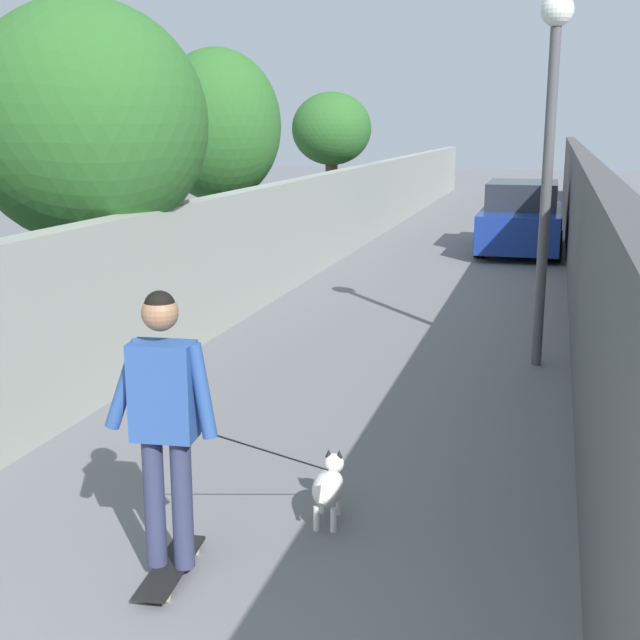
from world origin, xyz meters
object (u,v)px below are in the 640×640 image
dog (328,485)px  tree_left_far (332,131)px  tree_left_mid (87,125)px  car_near (521,219)px  tree_left_near (218,126)px  person_skateboarder (164,409)px  skateboard (171,567)px  lamp_post (551,117)px

dog → tree_left_far: bearing=14.7°
tree_left_mid → tree_left_far: 11.50m
car_near → tree_left_near: bearing=133.9°
tree_left_mid → person_skateboarder: size_ratio=2.39×
skateboard → person_skateboarder: (-0.00, -0.00, 1.05)m
tree_left_mid → dog: tree_left_mid is taller
tree_left_mid → skateboard: tree_left_mid is taller
tree_left_near → person_skateboarder: tree_left_near is taller
dog → skateboard: bearing=143.6°
tree_left_mid → skateboard: 6.10m
tree_left_near → lamp_post: 7.31m
tree_left_near → lamp_post: lamp_post is taller
tree_left_mid → skateboard: (-4.51, -3.08, -2.71)m
tree_left_mid → car_near: tree_left_mid is taller
tree_left_mid → dog: (-3.50, -3.84, -2.51)m
tree_left_mid → dog: 5.76m
tree_left_far → skateboard: (-16.01, -3.18, -2.57)m
person_skateboarder → tree_left_near: bearing=20.4°
tree_left_mid → lamp_post: 5.28m
tree_left_far → dog: bearing=-165.3°
tree_left_near → lamp_post: size_ratio=0.99×
tree_left_near → tree_left_mid: tree_left_mid is taller
lamp_post → dog: (-4.56, 1.34, -2.59)m
skateboard → dog: dog is taller
skateboard → dog: (1.02, -0.75, 0.21)m
dog → car_near: bearing=-3.0°
tree_left_mid → person_skateboarder: bearing=-145.7°
person_skateboarder → dog: bearing=-36.4°
tree_left_far → car_near: 5.15m
tree_left_near → dog: bearing=-153.6°
person_skateboarder → skateboard: bearing=3.6°
car_near → skateboard: bearing=174.3°
lamp_post → person_skateboarder: 6.21m
tree_left_far → skateboard: bearing=-168.8°
skateboard → car_near: car_near is taller
tree_left_far → lamp_post: 11.70m
skateboard → car_near: bearing=-5.7°
lamp_post → person_skateboarder: size_ratio=2.37×
tree_left_mid → lamp_post: size_ratio=1.01×
tree_left_mid → tree_left_far: bearing=0.5°
tree_left_near → car_near: bearing=-46.1°
tree_left_mid → person_skateboarder: tree_left_mid is taller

